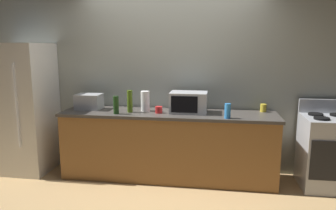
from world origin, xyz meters
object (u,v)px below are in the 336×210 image
Objects in this scene: stove_range at (326,152)px; microwave at (189,102)px; paper_towel_roll at (145,101)px; bottle_olive_oil at (130,101)px; mug_red at (159,110)px; toaster_oven at (89,102)px; bottle_wine at (116,105)px; refrigerator at (25,108)px; mug_yellow at (263,108)px; bottle_spray_cleaner at (228,111)px.

microwave reaches higher than stove_range.
stove_range is at bearing -1.24° from paper_towel_roll.
mug_red is at bearing 0.51° from bottle_olive_oil.
toaster_oven is at bearing 179.28° from paper_towel_roll.
bottle_olive_oil is at bearing 40.17° from bottle_wine.
toaster_oven is at bearing 178.89° from stove_range.
refrigerator is 17.25× the size of mug_yellow.
refrigerator is at bearing -176.32° from toaster_oven.
bottle_spray_cleaner is 0.89m from mug_red.
microwave reaches higher than mug_red.
mug_red is 0.90× the size of mug_yellow.
mug_red is (-0.87, 0.18, -0.05)m from bottle_spray_cleaner.
microwave and paper_towel_roll have the same top height.
toaster_oven is 2.36m from mug_yellow.
bottle_olive_oil is 0.40m from mug_red.
microwave is 2.08× the size of bottle_wine.
microwave is (-1.73, 0.05, 0.57)m from stove_range.
refrigerator is 3.75× the size of microwave.
bottle_spray_cleaner is at bearing -29.49° from microwave.
bottle_olive_oil reaches higher than stove_range.
bottle_wine is 0.55m from mug_red.
mug_yellow is at bearing 9.63° from bottle_olive_oil.
bottle_wine is (-2.65, -0.18, 0.55)m from stove_range.
mug_yellow is at bearing 4.12° from refrigerator.
toaster_oven reaches higher than mug_yellow.
stove_range is at bearing 0.00° from refrigerator.
bottle_wine reaches higher than bottle_spray_cleaner.
bottle_wine is at bearing -176.02° from stove_range.
stove_range is 2.57m from bottle_olive_oil.
microwave is at bearing 178.41° from stove_range.
bottle_olive_oil is at bearing -149.08° from paper_towel_roll.
bottle_olive_oil is at bearing -10.91° from toaster_oven.
bottle_spray_cleaner is (1.08, -0.28, -0.04)m from paper_towel_roll.
toaster_oven is 0.53m from bottle_wine.
toaster_oven is 3.26× the size of mug_yellow.
bottle_spray_cleaner is at bearing -8.88° from toaster_oven.
mug_yellow reaches higher than mug_red.
refrigerator is 19.25× the size of mug_red.
bottle_spray_cleaner is at bearing -4.73° from refrigerator.
mug_yellow is (3.29, 0.24, 0.05)m from refrigerator.
bottle_wine is at bearing -166.40° from mug_red.
microwave is at bearing -0.22° from paper_towel_roll.
refrigerator is 2.82m from bottle_spray_cleaner.
toaster_oven is at bearing 173.43° from mug_red.
bottle_olive_oil is (-2.50, -0.06, 0.58)m from stove_range.
refrigerator is 3.30m from mug_yellow.
microwave is 0.57m from bottle_spray_cleaner.
microwave is (2.32, 0.05, 0.13)m from refrigerator.
mug_yellow is (0.48, 0.47, -0.04)m from bottle_spray_cleaner.
bottle_spray_cleaner is (2.81, -0.23, 0.09)m from refrigerator.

